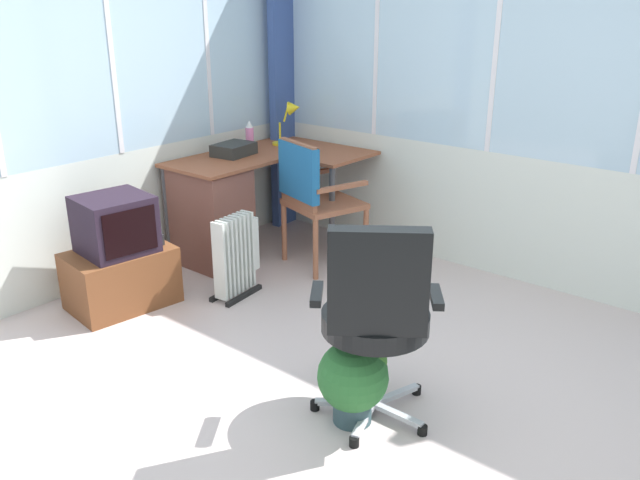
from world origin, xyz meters
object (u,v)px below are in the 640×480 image
(paper_tray, at_px, (234,149))
(space_heater, at_px, (237,255))
(desk, at_px, (220,208))
(office_chair, at_px, (376,310))
(tv_on_stand, at_px, (119,258))
(desk_lamp, at_px, (291,116))
(tv_remote, at_px, (310,149))
(spray_bottle, at_px, (250,135))
(potted_plant, at_px, (355,377))
(wooden_armchair, at_px, (310,188))

(paper_tray, xyz_separation_m, space_heater, (-0.58, -0.61, -0.53))
(desk, xyz_separation_m, office_chair, (-0.92, -2.06, 0.17))
(tv_on_stand, bearing_deg, desk_lamp, 2.99)
(paper_tray, bearing_deg, office_chair, -118.62)
(desk_lamp, height_order, tv_remote, desk_lamp)
(paper_tray, distance_m, office_chair, 2.44)
(spray_bottle, distance_m, potted_plant, 2.70)
(tv_on_stand, bearing_deg, wooden_armchair, -22.21)
(spray_bottle, xyz_separation_m, office_chair, (-1.43, -2.24, -0.28))
(paper_tray, bearing_deg, tv_remote, -34.87)
(tv_on_stand, height_order, space_heater, tv_on_stand)
(office_chair, bearing_deg, spray_bottle, 57.31)
(spray_bottle, distance_m, wooden_armchair, 0.84)
(desk_lamp, distance_m, tv_remote, 0.36)
(desk_lamp, bearing_deg, tv_remote, -107.19)
(desk, bearing_deg, tv_on_stand, -175.36)
(desk, height_order, paper_tray, paper_tray)
(tv_on_stand, bearing_deg, spray_bottle, 10.00)
(wooden_armchair, xyz_separation_m, space_heater, (-0.68, 0.06, -0.32))
(wooden_armchair, distance_m, tv_on_stand, 1.40)
(tv_remote, distance_m, tv_on_stand, 1.74)
(tv_remote, xyz_separation_m, office_chair, (-1.66, -1.79, -0.19))
(desk, relative_size, wooden_armchair, 1.45)
(office_chair, xyz_separation_m, tv_on_stand, (-0.01, 1.98, -0.26))
(paper_tray, bearing_deg, spray_bottle, 20.16)
(desk, xyz_separation_m, tv_remote, (0.74, -0.26, 0.36))
(office_chair, bearing_deg, desk_lamp, 49.91)
(spray_bottle, height_order, wooden_armchair, spray_bottle)
(spray_bottle, bearing_deg, wooden_armchair, -102.66)
(wooden_armchair, bearing_deg, potted_plant, -133.35)
(office_chair, height_order, potted_plant, office_chair)
(tv_remote, bearing_deg, office_chair, -127.89)
(space_heater, xyz_separation_m, potted_plant, (-0.63, -1.45, -0.04))
(desk, xyz_separation_m, desk_lamp, (0.82, 0.02, 0.57))
(desk_lamp, xyz_separation_m, paper_tray, (-0.58, 0.06, -0.18))
(paper_tray, height_order, space_heater, paper_tray)
(paper_tray, height_order, wooden_armchair, wooden_armchair)
(tv_remote, xyz_separation_m, potted_plant, (-1.71, -1.72, -0.54))
(tv_remote, height_order, spray_bottle, spray_bottle)
(wooden_armchair, bearing_deg, spray_bottle, 77.34)
(tv_remote, xyz_separation_m, tv_on_stand, (-1.67, 0.19, -0.45))
(desk_lamp, height_order, space_heater, desk_lamp)
(wooden_armchair, distance_m, office_chair, 1.93)
(desk, xyz_separation_m, paper_tray, (0.24, 0.08, 0.39))
(paper_tray, relative_size, wooden_armchair, 0.32)
(desk_lamp, distance_m, spray_bottle, 0.37)
(desk_lamp, xyz_separation_m, space_heater, (-1.16, -0.55, -0.71))
(space_heater, relative_size, potted_plant, 1.36)
(desk_lamp, distance_m, space_heater, 1.47)
(paper_tray, bearing_deg, desk_lamp, -6.36)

